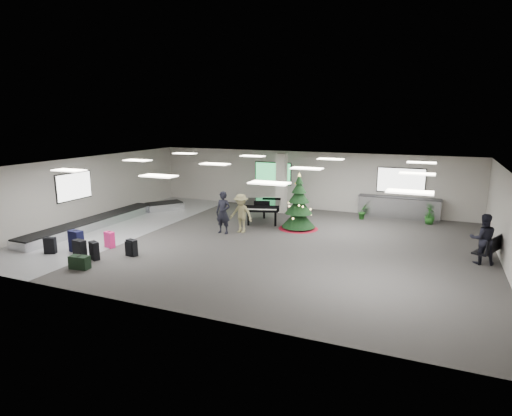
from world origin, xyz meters
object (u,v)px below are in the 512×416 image
at_px(baggage_carousel, 109,219).
at_px(pink_suitcase, 110,240).
at_px(christmas_tree, 299,210).
at_px(bench, 490,247).
at_px(grand_piano, 263,205).
at_px(potted_plant_right, 430,215).
at_px(traveler_b, 241,213).
at_px(potted_plant_left, 362,212).
at_px(service_counter, 399,207).
at_px(traveler_bench, 483,239).
at_px(traveler_a, 223,213).

distance_m(baggage_carousel, pink_suitcase, 4.09).
relative_size(christmas_tree, bench, 1.68).
relative_size(grand_piano, potted_plant_right, 2.97).
xyz_separation_m(traveler_b, potted_plant_left, (4.60, 4.70, -0.48)).
distance_m(baggage_carousel, potted_plant_left, 12.57).
height_order(service_counter, grand_piano, grand_piano).
bearing_deg(grand_piano, traveler_bench, -33.09).
bearing_deg(service_counter, pink_suitcase, -135.96).
relative_size(pink_suitcase, grand_piano, 0.26).
bearing_deg(traveler_b, potted_plant_right, 40.58).
xyz_separation_m(service_counter, pink_suitcase, (-10.11, -9.78, -0.23)).
distance_m(service_counter, potted_plant_left, 1.94).
height_order(pink_suitcase, traveler_a, traveler_a).
bearing_deg(potted_plant_right, traveler_a, -147.54).
height_order(bench, potted_plant_right, bench).
distance_m(grand_piano, potted_plant_left, 5.12).
distance_m(baggage_carousel, bench, 16.47).
relative_size(service_counter, traveler_b, 2.31).
distance_m(christmas_tree, grand_piano, 2.03).
bearing_deg(baggage_carousel, potted_plant_right, 22.54).
height_order(christmas_tree, potted_plant_right, christmas_tree).
relative_size(bench, potted_plant_right, 1.84).
height_order(baggage_carousel, traveler_bench, traveler_bench).
bearing_deg(traveler_a, traveler_b, 35.69).
distance_m(potted_plant_left, potted_plant_right, 3.16).
height_order(baggage_carousel, service_counter, service_counter).
relative_size(service_counter, pink_suitcase, 6.19).
bearing_deg(bench, pink_suitcase, -139.36).
xyz_separation_m(baggage_carousel, christmas_tree, (8.76, 2.66, 0.68)).
relative_size(bench, traveler_b, 0.89).
height_order(grand_piano, potted_plant_left, grand_piano).
xyz_separation_m(grand_piano, bench, (9.65, -2.27, -0.33)).
bearing_deg(bench, service_counter, 146.25).
height_order(traveler_b, potted_plant_right, traveler_b).
bearing_deg(potted_plant_left, traveler_a, -135.78).
bearing_deg(potted_plant_left, christmas_tree, -128.35).
height_order(service_counter, potted_plant_left, service_counter).
xyz_separation_m(pink_suitcase, potted_plant_right, (11.62, 9.00, 0.10)).
bearing_deg(pink_suitcase, traveler_b, 59.44).
bearing_deg(grand_piano, service_counter, 13.01).
relative_size(service_counter, traveler_a, 2.15).
bearing_deg(baggage_carousel, christmas_tree, 16.86).
bearing_deg(christmas_tree, potted_plant_right, 30.57).
bearing_deg(potted_plant_right, christmas_tree, -149.43).
xyz_separation_m(traveler_bench, potted_plant_right, (-1.81, 5.39, -0.48)).
xyz_separation_m(christmas_tree, bench, (7.68, -1.78, -0.37)).
height_order(service_counter, traveler_a, traveler_a).
distance_m(pink_suitcase, christmas_tree, 8.33).
bearing_deg(potted_plant_right, grand_piano, -159.62).
bearing_deg(potted_plant_left, potted_plant_right, 4.15).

